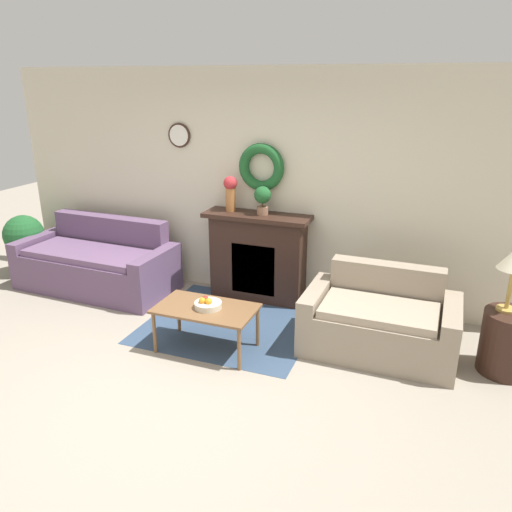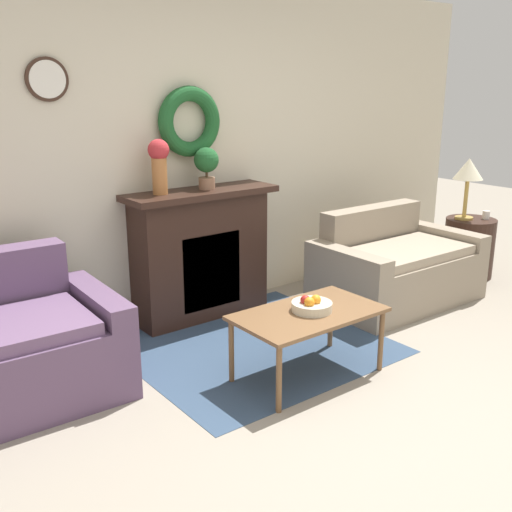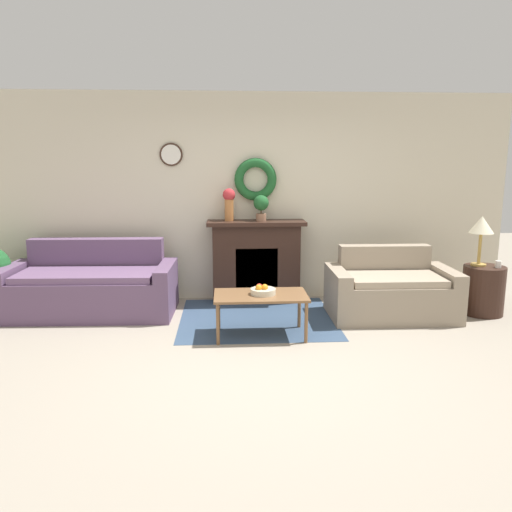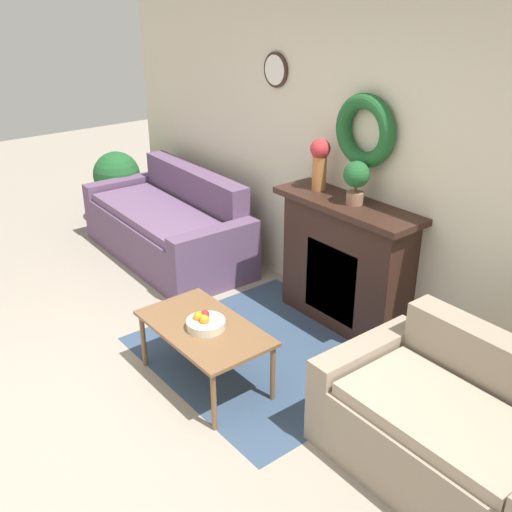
{
  "view_description": "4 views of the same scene",
  "coord_description": "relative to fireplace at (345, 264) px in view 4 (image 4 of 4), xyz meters",
  "views": [
    {
      "loc": [
        2.01,
        -3.11,
        2.55
      ],
      "look_at": [
        0.3,
        1.38,
        0.85
      ],
      "focal_mm": 35.0,
      "sensor_mm": 36.0,
      "label": 1
    },
    {
      "loc": [
        -2.5,
        -1.84,
        1.89
      ],
      "look_at": [
        -0.07,
        1.31,
        0.74
      ],
      "focal_mm": 42.0,
      "sensor_mm": 36.0,
      "label": 2
    },
    {
      "loc": [
        -0.36,
        -4.22,
        1.85
      ],
      "look_at": [
        -0.02,
        1.44,
        0.75
      ],
      "focal_mm": 35.0,
      "sensor_mm": 36.0,
      "label": 3
    },
    {
      "loc": [
        2.95,
        -1.08,
        2.61
      ],
      "look_at": [
        -0.06,
        1.32,
        0.82
      ],
      "focal_mm": 42.0,
      "sensor_mm": 36.0,
      "label": 4
    }
  ],
  "objects": [
    {
      "name": "ground_plane",
      "position": [
        -0.02,
        -2.17,
        -0.54
      ],
      "size": [
        16.0,
        16.0,
        0.0
      ],
      "primitive_type": "plane",
      "color": "gray"
    },
    {
      "name": "wall_back",
      "position": [
        -0.03,
        0.2,
        0.82
      ],
      "size": [
        6.8,
        0.18,
        2.7
      ],
      "color": "beige",
      "rests_on": "ground_plane"
    },
    {
      "name": "floor_rug",
      "position": [
        -0.03,
        -0.75,
        -0.54
      ],
      "size": [
        1.8,
        1.66,
        0.01
      ],
      "color": "#334760",
      "rests_on": "ground_plane"
    },
    {
      "name": "couch_left",
      "position": [
        -2.03,
        -0.42,
        -0.22
      ],
      "size": [
        2.03,
        0.97,
        0.87
      ],
      "rotation": [
        0.0,
        0.0,
        -0.03
      ],
      "color": "#604766",
      "rests_on": "ground_plane"
    },
    {
      "name": "potted_plant_on_mantel",
      "position": [
        0.06,
        -0.01,
        0.73
      ],
      "size": [
        0.2,
        0.2,
        0.33
      ],
      "color": "#8E664C",
      "rests_on": "fireplace"
    },
    {
      "name": "fruit_bowl",
      "position": [
        -0.01,
        -1.35,
        -0.05
      ],
      "size": [
        0.27,
        0.27,
        0.11
      ],
      "color": "beige",
      "rests_on": "coffee_table"
    },
    {
      "name": "vase_on_mantel_left",
      "position": [
        -0.35,
        0.01,
        0.77
      ],
      "size": [
        0.16,
        0.16,
        0.42
      ],
      "color": "#AD6B38",
      "rests_on": "fireplace"
    },
    {
      "name": "fireplace",
      "position": [
        0.0,
        0.0,
        0.0
      ],
      "size": [
        1.27,
        0.41,
        1.07
      ],
      "color": "#331E16",
      "rests_on": "ground_plane"
    },
    {
      "name": "loveseat_right",
      "position": [
        1.56,
        -0.74,
        -0.24
      ],
      "size": [
        1.47,
        0.88,
        0.81
      ],
      "rotation": [
        0.0,
        0.0,
        -0.01
      ],
      "color": "gray",
      "rests_on": "ground_plane"
    },
    {
      "name": "coffee_table",
      "position": [
        -0.03,
        -1.34,
        -0.13
      ],
      "size": [
        0.98,
        0.56,
        0.46
      ],
      "color": "brown",
      "rests_on": "ground_plane"
    },
    {
      "name": "potted_plant_floor_by_couch",
      "position": [
        -3.25,
        -0.37,
        -0.02
      ],
      "size": [
        0.53,
        0.53,
        0.83
      ],
      "color": "#8E664C",
      "rests_on": "ground_plane"
    }
  ]
}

